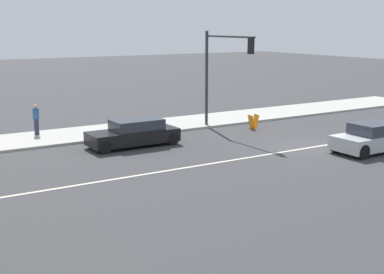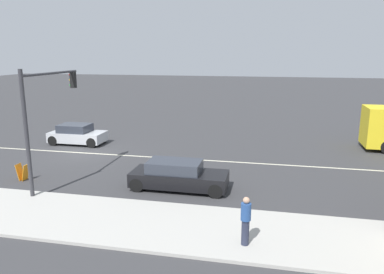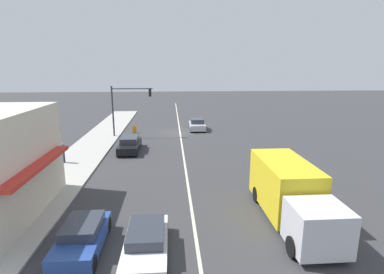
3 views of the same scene
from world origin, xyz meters
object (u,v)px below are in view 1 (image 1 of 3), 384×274
at_px(pedestrian, 36,119).
at_px(suv_black, 134,133).
at_px(traffic_signal_main, 221,63).
at_px(warning_aframe_sign, 253,122).
at_px(sedan_silver, 371,138).

distance_m(pedestrian, suv_black, 6.07).
distance_m(traffic_signal_main, warning_aframe_sign, 4.04).
height_order(pedestrian, suv_black, pedestrian).
bearing_deg(warning_aframe_sign, sedan_silver, -171.32).
bearing_deg(pedestrian, suv_black, -144.21).
bearing_deg(traffic_signal_main, warning_aframe_sign, -108.26).
distance_m(traffic_signal_main, suv_black, 6.99).
bearing_deg(suv_black, warning_aframe_sign, -86.61).
height_order(traffic_signal_main, suv_black, traffic_signal_main).
height_order(pedestrian, sedan_silver, pedestrian).
distance_m(pedestrian, sedan_silver, 17.61).
distance_m(warning_aframe_sign, sedan_silver, 7.77).
relative_size(warning_aframe_sign, sedan_silver, 0.22).
bearing_deg(warning_aframe_sign, suv_black, 93.39).
xyz_separation_m(warning_aframe_sign, suv_black, (-0.48, 8.05, 0.23)).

